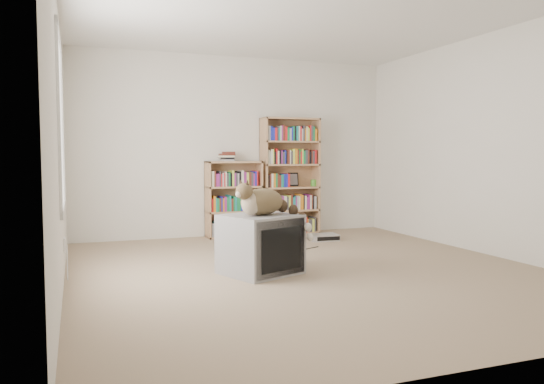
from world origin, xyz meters
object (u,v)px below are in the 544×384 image
object	(u,v)px
bookcase_tall	(290,179)
dvd_player	(323,237)
crt_tv	(260,244)
cat	(269,205)
bookcase_short	(233,202)

from	to	relation	value
bookcase_tall	dvd_player	distance (m)	1.07
crt_tv	cat	distance (m)	0.39
cat	bookcase_short	distance (m)	2.39
crt_tv	dvd_player	size ratio (longest dim) A/B	2.22
cat	bookcase_tall	size ratio (longest dim) A/B	0.46
crt_tv	bookcase_tall	distance (m)	2.67
crt_tv	dvd_player	world-z (taller)	crt_tv
cat	bookcase_short	xyz separation A→B (m)	(0.34, 2.36, -0.17)
crt_tv	dvd_player	xyz separation A→B (m)	(1.43, 1.56, -0.24)
bookcase_tall	cat	bearing A→B (deg)	-116.55
dvd_player	bookcase_short	bearing A→B (deg)	148.29
cat	dvd_player	size ratio (longest dim) A/B	2.08
cat	bookcase_tall	xyz separation A→B (m)	(1.18, 2.36, 0.13)
cat	bookcase_short	bearing A→B (deg)	60.07
cat	dvd_player	distance (m)	2.20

